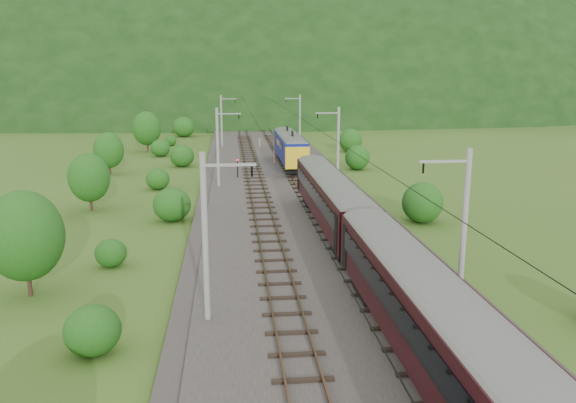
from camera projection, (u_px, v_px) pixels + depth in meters
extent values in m
plane|color=#35541A|center=(336.00, 319.00, 27.43)|extent=(600.00, 600.00, 0.00)
cube|color=#38332D|center=(308.00, 252.00, 37.09)|extent=(14.00, 220.00, 0.30)
cube|color=brown|center=(261.00, 249.00, 36.69)|extent=(0.08, 220.00, 0.15)
cube|color=brown|center=(282.00, 248.00, 36.84)|extent=(0.08, 220.00, 0.15)
cube|color=black|center=(272.00, 250.00, 36.80)|extent=(2.40, 220.00, 0.12)
cube|color=brown|center=(333.00, 246.00, 37.18)|extent=(0.08, 220.00, 0.15)
cube|color=brown|center=(354.00, 246.00, 37.32)|extent=(0.08, 220.00, 0.15)
cube|color=black|center=(344.00, 248.00, 37.28)|extent=(2.40, 220.00, 0.12)
cylinder|color=gray|center=(205.00, 238.00, 25.83)|extent=(0.28, 0.28, 8.00)
cube|color=gray|center=(230.00, 165.00, 25.19)|extent=(2.40, 0.12, 0.12)
cylinder|color=black|center=(252.00, 171.00, 25.36)|extent=(0.10, 0.10, 0.50)
cylinder|color=gray|center=(218.00, 148.00, 56.85)|extent=(0.28, 0.28, 8.00)
cube|color=gray|center=(229.00, 114.00, 56.20)|extent=(2.40, 0.12, 0.12)
cylinder|color=black|center=(239.00, 117.00, 56.37)|extent=(0.10, 0.10, 0.50)
cylinder|color=gray|center=(221.00, 121.00, 87.86)|extent=(0.28, 0.28, 8.00)
cube|color=gray|center=(229.00, 99.00, 87.21)|extent=(2.40, 0.12, 0.12)
cylinder|color=black|center=(235.00, 101.00, 87.38)|extent=(0.10, 0.10, 0.50)
cylinder|color=gray|center=(223.00, 108.00, 118.87)|extent=(0.28, 0.28, 8.00)
cube|color=gray|center=(229.00, 92.00, 118.22)|extent=(2.40, 0.12, 0.12)
cylinder|color=black|center=(233.00, 93.00, 118.39)|extent=(0.10, 0.10, 0.50)
cylinder|color=gray|center=(224.00, 101.00, 149.88)|extent=(0.28, 0.28, 8.00)
cube|color=gray|center=(228.00, 88.00, 149.23)|extent=(2.40, 0.12, 0.12)
cylinder|color=black|center=(232.00, 89.00, 149.40)|extent=(0.10, 0.10, 0.50)
cylinder|color=gray|center=(464.00, 231.00, 27.08)|extent=(0.28, 0.28, 8.00)
cube|color=gray|center=(444.00, 161.00, 26.20)|extent=(2.40, 0.12, 0.12)
cylinder|color=black|center=(423.00, 168.00, 26.16)|extent=(0.10, 0.10, 0.50)
cylinder|color=gray|center=(338.00, 146.00, 58.10)|extent=(0.28, 0.28, 8.00)
cube|color=gray|center=(327.00, 113.00, 57.21)|extent=(2.40, 0.12, 0.12)
cylinder|color=black|center=(318.00, 116.00, 57.18)|extent=(0.10, 0.10, 0.50)
cylinder|color=gray|center=(300.00, 120.00, 89.11)|extent=(0.28, 0.28, 8.00)
cube|color=gray|center=(292.00, 99.00, 88.22)|extent=(2.40, 0.12, 0.12)
cylinder|color=black|center=(286.00, 101.00, 88.19)|extent=(0.10, 0.10, 0.50)
cylinder|color=gray|center=(281.00, 108.00, 120.12)|extent=(0.28, 0.28, 8.00)
cube|color=gray|center=(276.00, 92.00, 119.23)|extent=(2.40, 0.12, 0.12)
cylinder|color=black|center=(271.00, 93.00, 119.20)|extent=(0.10, 0.10, 0.50)
cylinder|color=gray|center=(270.00, 100.00, 151.13)|extent=(0.28, 0.28, 8.00)
cube|color=gray|center=(266.00, 88.00, 150.24)|extent=(2.40, 0.12, 0.12)
cylinder|color=black|center=(262.00, 89.00, 150.21)|extent=(0.10, 0.10, 0.50)
cylinder|color=black|center=(271.00, 148.00, 35.28)|extent=(0.03, 198.00, 0.03)
cylinder|color=black|center=(346.00, 147.00, 35.76)|extent=(0.03, 198.00, 0.03)
ellipsoid|color=black|center=(239.00, 96.00, 279.39)|extent=(504.00, 360.00, 244.00)
ellipsoid|color=black|center=(17.00, 94.00, 306.06)|extent=(336.00, 280.00, 132.00)
cube|color=black|center=(425.00, 311.00, 21.67)|extent=(2.63, 19.97, 2.72)
cylinder|color=slate|center=(427.00, 282.00, 21.39)|extent=(2.63, 19.87, 2.63)
cube|color=black|center=(392.00, 305.00, 21.46)|extent=(0.05, 17.57, 1.04)
cube|color=black|center=(459.00, 302.00, 21.73)|extent=(0.05, 17.57, 1.04)
cube|color=black|center=(377.00, 287.00, 28.84)|extent=(2.00, 2.90, 0.82)
cube|color=black|center=(331.00, 197.00, 41.60)|extent=(2.63, 19.97, 2.72)
cylinder|color=slate|center=(331.00, 181.00, 41.32)|extent=(2.63, 19.87, 2.63)
cube|color=black|center=(313.00, 193.00, 41.39)|extent=(0.05, 17.57, 1.04)
cube|color=black|center=(349.00, 192.00, 41.66)|extent=(0.05, 17.57, 1.04)
cube|color=black|center=(350.00, 248.00, 35.23)|extent=(2.00, 2.90, 0.82)
cube|color=black|center=(316.00, 199.00, 48.77)|extent=(2.00, 2.90, 0.82)
cube|color=navy|center=(290.00, 147.00, 69.45)|extent=(2.63, 16.34, 2.72)
cylinder|color=slate|center=(290.00, 137.00, 69.17)|extent=(2.63, 16.26, 2.63)
cube|color=black|center=(279.00, 144.00, 69.24)|extent=(0.05, 14.38, 1.04)
cube|color=black|center=(300.00, 144.00, 69.51)|extent=(0.05, 14.38, 1.04)
cube|color=black|center=(295.00, 169.00, 64.30)|extent=(2.00, 2.90, 0.82)
cube|color=black|center=(285.00, 154.00, 75.39)|extent=(2.00, 2.90, 0.82)
cube|color=yellow|center=(284.00, 141.00, 77.21)|extent=(2.68, 0.50, 2.45)
cube|color=yellow|center=(297.00, 158.00, 61.76)|extent=(2.68, 0.50, 2.45)
cube|color=black|center=(287.00, 129.00, 71.93)|extent=(0.08, 1.60, 0.82)
cylinder|color=red|center=(260.00, 144.00, 86.22)|extent=(0.16, 0.16, 1.49)
cylinder|color=red|center=(274.00, 157.00, 72.22)|extent=(0.17, 0.17, 1.61)
cylinder|color=black|center=(238.00, 169.00, 62.41)|extent=(0.13, 0.13, 1.90)
sphere|color=red|center=(237.00, 160.00, 62.19)|extent=(0.23, 0.23, 0.23)
ellipsoid|color=#1F5416|center=(92.00, 330.00, 23.78)|extent=(2.40, 2.40, 2.16)
ellipsoid|color=#1F5416|center=(111.00, 253.00, 34.63)|extent=(1.93, 1.93, 1.74)
ellipsoid|color=#1F5416|center=(172.00, 205.00, 45.13)|extent=(3.04, 3.04, 2.73)
ellipsoid|color=#1F5416|center=(158.00, 179.00, 57.40)|extent=(2.41, 2.41, 2.17)
ellipsoid|color=#1F5416|center=(182.00, 156.00, 71.20)|extent=(3.07, 3.07, 2.77)
ellipsoid|color=#1F5416|center=(161.00, 148.00, 79.86)|extent=(2.75, 2.75, 2.48)
ellipsoid|color=#1F5416|center=(171.00, 141.00, 91.55)|extent=(1.93, 1.93, 1.74)
ellipsoid|color=#1F5416|center=(184.00, 127.00, 104.01)|extent=(4.12, 4.12, 3.71)
ellipsoid|color=#1F5416|center=(183.00, 124.00, 116.31)|extent=(2.73, 2.73, 2.46)
cylinder|color=black|center=(28.00, 268.00, 29.86)|extent=(0.24, 0.24, 3.15)
ellipsoid|color=#1F5416|center=(24.00, 236.00, 29.46)|extent=(4.06, 4.06, 4.87)
cylinder|color=black|center=(90.00, 195.00, 48.52)|extent=(0.24, 0.24, 2.74)
ellipsoid|color=#1F5416|center=(89.00, 178.00, 48.17)|extent=(3.52, 3.52, 4.22)
cylinder|color=black|center=(110.00, 163.00, 65.66)|extent=(0.24, 0.24, 2.70)
ellipsoid|color=#1F5416|center=(109.00, 150.00, 65.31)|extent=(3.47, 3.47, 4.17)
cylinder|color=black|center=(147.00, 141.00, 84.56)|extent=(0.24, 0.24, 3.29)
ellipsoid|color=#1F5416|center=(147.00, 128.00, 84.14)|extent=(4.23, 4.23, 5.08)
ellipsoid|color=#1F5416|center=(422.00, 205.00, 44.68)|extent=(3.27, 3.27, 2.94)
ellipsoid|color=#1F5416|center=(357.00, 159.00, 68.97)|extent=(3.03, 3.03, 2.72)
ellipsoid|color=#1F5416|center=(350.00, 141.00, 84.44)|extent=(3.49, 3.49, 3.14)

